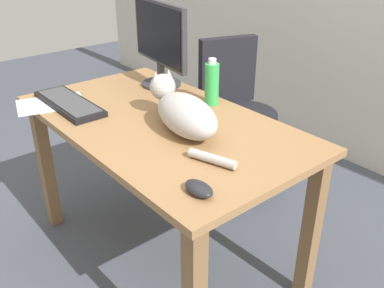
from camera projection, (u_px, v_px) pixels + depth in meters
ground_plane at (165, 254)px, 2.14m from camera, size 8.00×8.00×0.00m
desk at (161, 143)px, 1.85m from camera, size 1.32×0.74×0.74m
office_chair at (235, 127)px, 2.58m from camera, size 0.50×0.48×0.89m
monitor at (160, 41)px, 2.09m from camera, size 0.48×0.20×0.41m
keyboard at (69, 103)px, 1.93m from camera, size 0.44×0.15×0.03m
cat at (184, 112)px, 1.67m from camera, size 0.60×0.25×0.20m
computer_mouse at (199, 188)px, 1.30m from camera, size 0.11×0.06×0.04m
paper_sheet at (51, 104)px, 1.96m from camera, size 0.28×0.34×0.00m
water_bottle at (212, 83)px, 1.92m from camera, size 0.06×0.06×0.21m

